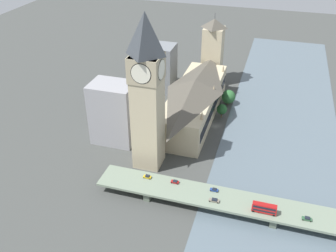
# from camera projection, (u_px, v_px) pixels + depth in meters

# --- Properties ---
(ground_plane) EXTENTS (600.00, 600.00, 0.00)m
(ground_plane) POSITION_uv_depth(u_px,v_px,m) (215.00, 126.00, 236.46)
(ground_plane) COLOR #424442
(river_water) EXTENTS (67.70, 360.00, 0.30)m
(river_water) POSITION_uv_depth(u_px,v_px,m) (280.00, 136.00, 226.52)
(river_water) COLOR slate
(river_water) RESTS_ON ground_plane
(parliament_hall) EXTENTS (26.30, 89.41, 26.67)m
(parliament_hall) POSITION_uv_depth(u_px,v_px,m) (195.00, 99.00, 239.93)
(parliament_hall) COLOR #C1B28E
(parliament_hall) RESTS_ON ground_plane
(clock_tower) EXTENTS (15.21, 15.21, 82.05)m
(clock_tower) POSITION_uv_depth(u_px,v_px,m) (147.00, 91.00, 181.49)
(clock_tower) COLOR #C1B28E
(clock_tower) RESTS_ON ground_plane
(victoria_tower) EXTENTS (14.44, 14.44, 53.45)m
(victoria_tower) POSITION_uv_depth(u_px,v_px,m) (213.00, 52.00, 279.37)
(victoria_tower) COLOR #C1B28E
(victoria_tower) RESTS_ON ground_plane
(road_bridge) EXTENTS (167.41, 15.67, 5.93)m
(road_bridge) POSITION_uv_depth(u_px,v_px,m) (275.00, 210.00, 166.71)
(road_bridge) COLOR #5D6A59
(road_bridge) RESTS_ON ground_plane
(double_decker_bus_mid) EXTENTS (10.69, 2.55, 4.73)m
(double_decker_bus_mid) POSITION_uv_depth(u_px,v_px,m) (264.00, 208.00, 162.80)
(double_decker_bus_mid) COLOR red
(double_decker_bus_mid) RESTS_ON road_bridge
(car_northbound_mid) EXTENTS (3.82, 1.93, 1.34)m
(car_northbound_mid) POSITION_uv_depth(u_px,v_px,m) (175.00, 182.00, 180.66)
(car_northbound_mid) COLOR maroon
(car_northbound_mid) RESTS_ON road_bridge
(car_northbound_tail) EXTENTS (3.81, 1.79, 1.32)m
(car_northbound_tail) POSITION_uv_depth(u_px,v_px,m) (214.00, 190.00, 175.74)
(car_northbound_tail) COLOR navy
(car_northbound_tail) RESTS_ON road_bridge
(car_southbound_lead) EXTENTS (4.06, 1.87, 1.41)m
(car_southbound_lead) POSITION_uv_depth(u_px,v_px,m) (307.00, 219.00, 160.06)
(car_southbound_lead) COLOR #2D5638
(car_southbound_lead) RESTS_ON road_bridge
(car_southbound_mid) EXTENTS (4.72, 1.93, 1.37)m
(car_southbound_mid) POSITION_uv_depth(u_px,v_px,m) (214.00, 200.00, 169.72)
(car_southbound_mid) COLOR slate
(car_southbound_mid) RESTS_ON road_bridge
(car_southbound_tail) EXTENTS (3.85, 1.91, 1.47)m
(car_southbound_tail) POSITION_uv_depth(u_px,v_px,m) (147.00, 177.00, 183.85)
(car_southbound_tail) COLOR gold
(car_southbound_tail) RESTS_ON road_bridge
(city_block_west) EXTENTS (24.69, 18.40, 36.28)m
(city_block_west) POSITION_uv_depth(u_px,v_px,m) (114.00, 113.00, 214.61)
(city_block_west) COLOR #939399
(city_block_west) RESTS_ON ground_plane
(city_block_center) EXTENTS (29.66, 19.13, 33.96)m
(city_block_center) POSITION_uv_depth(u_px,v_px,m) (154.00, 67.00, 274.30)
(city_block_center) COLOR slate
(city_block_center) RESTS_ON ground_plane
(tree_embankment_near) EXTENTS (6.72, 6.72, 9.51)m
(tree_embankment_near) POSITION_uv_depth(u_px,v_px,m) (222.00, 109.00, 242.62)
(tree_embankment_near) COLOR brown
(tree_embankment_near) RESTS_ON ground_plane
(tree_embankment_mid) EXTENTS (9.47, 9.47, 10.81)m
(tree_embankment_mid) POSITION_uv_depth(u_px,v_px,m) (228.00, 97.00, 257.78)
(tree_embankment_mid) COLOR brown
(tree_embankment_mid) RESTS_ON ground_plane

